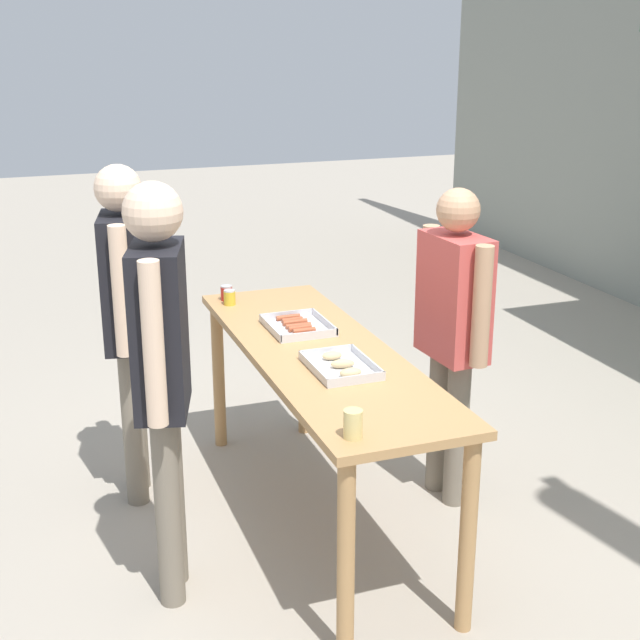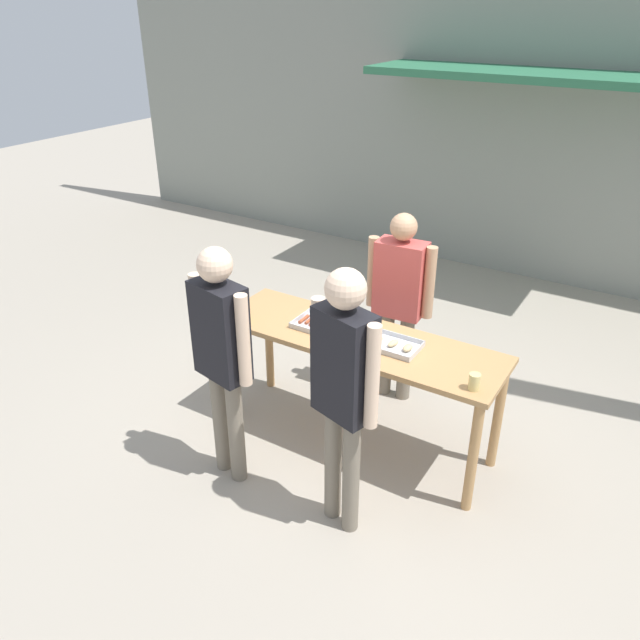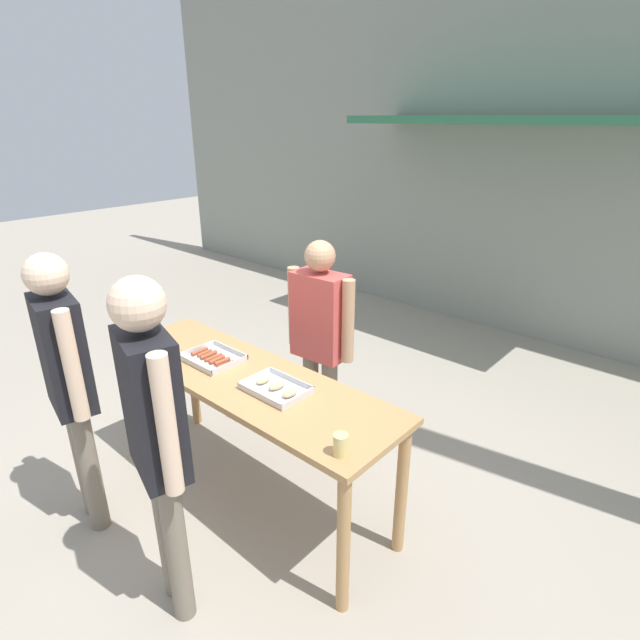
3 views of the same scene
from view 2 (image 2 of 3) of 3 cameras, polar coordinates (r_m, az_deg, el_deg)
The scene contains 11 objects.
ground_plane at distance 5.06m, azimuth 3.22°, elevation -10.70°, with size 24.00×24.00×0.00m, color #A39989.
building_facade_back at distance 7.77m, azimuth 18.96°, elevation 19.77°, with size 12.00×1.11×4.50m.
serving_table at distance 4.61m, azimuth 3.48°, elevation -2.93°, with size 2.16×0.66×0.92m.
food_tray_sausages at distance 4.68m, azimuth -0.00°, elevation -0.39°, with size 0.37×0.30×0.04m.
food_tray_buns at distance 4.44m, azimuth 6.71°, elevation -2.29°, with size 0.38×0.27×0.05m.
condiment_jar_mustard at distance 4.84m, azimuth -7.61°, elevation 0.72°, with size 0.07×0.07×0.08m.
condiment_jar_ketchup at distance 4.79m, azimuth -6.79°, elevation 0.43°, with size 0.07×0.07×0.08m.
beer_cup at distance 4.05m, azimuth 13.93°, elevation -5.51°, with size 0.07×0.07×0.11m.
person_server_behind_table at distance 5.10m, azimuth 7.28°, elevation 2.52°, with size 0.57×0.24×1.66m.
person_customer_holding_hotdog at distance 4.18m, azimuth -8.99°, elevation -2.37°, with size 0.54×0.28×1.77m.
person_customer_with_cup at distance 3.70m, azimuth 2.19°, elevation -5.48°, with size 0.52×0.30×1.83m.
Camera 2 is at (1.85, -3.52, 3.14)m, focal length 35.00 mm.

